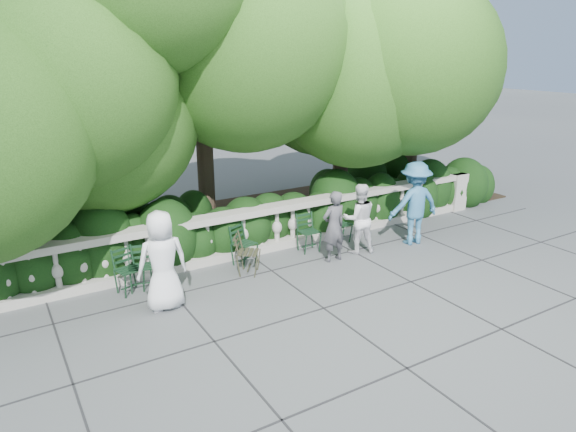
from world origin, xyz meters
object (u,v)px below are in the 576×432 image
person_woman_grey (334,226)px  chair_f (345,244)px  person_older_blue (414,203)px  chair_weathered (256,274)px  person_casual_man (359,218)px  chair_b (250,266)px  chair_e (312,253)px  chair_a (135,295)px  chair_c (143,293)px  person_businessman (162,261)px

person_woman_grey → chair_f: bearing=-145.2°
person_woman_grey → person_older_blue: person_older_blue is taller
chair_weathered → person_casual_man: size_ratio=0.56×
chair_b → person_woman_grey: size_ratio=0.56×
chair_f → person_woman_grey: person_woman_grey is taller
chair_e → chair_a: bearing=-177.3°
chair_b → chair_c: 2.21m
person_casual_man → chair_e: bearing=-4.8°
chair_b → chair_weathered: bearing=-119.9°
chair_a → chair_b: size_ratio=1.00×
chair_b → person_woman_grey: bearing=-41.5°
chair_a → chair_weathered: 2.30m
person_woman_grey → chair_e: bearing=-76.1°
chair_e → person_businessman: bearing=-165.4°
chair_c → chair_e: 3.66m
chair_f → chair_c: bearing=159.1°
chair_a → chair_c: (0.14, 0.01, 0.00)m
chair_f → person_woman_grey: size_ratio=0.56×
chair_b → person_older_blue: person_older_blue is taller
person_casual_man → chair_weathered: bearing=18.1°
chair_b → chair_c: (-2.20, -0.07, 0.00)m
chair_weathered → person_woman_grey: size_ratio=0.56×
chair_a → person_woman_grey: 4.06m
chair_e → person_businessman: size_ratio=0.49×
chair_b → chair_f: size_ratio=1.00×
chair_c → chair_weathered: same height
person_casual_man → chair_c: bearing=15.3°
person_older_blue → chair_b: bearing=-1.2°
chair_b → person_casual_man: size_ratio=0.56×
chair_b → chair_f: (2.38, -0.04, 0.00)m
chair_e → chair_weathered: size_ratio=1.00×
person_businessman → person_woman_grey: bearing=-174.6°
chair_f → person_older_blue: bearing=-48.0°
chair_a → chair_e: same height
person_casual_man → person_older_blue: size_ratio=0.81×
chair_c → person_older_blue: person_older_blue is taller
person_woman_grey → person_casual_man: person_casual_man is taller
chair_c → chair_e: (3.66, -0.01, 0.00)m
chair_e → person_older_blue: size_ratio=0.45×
chair_a → chair_e: (3.79, 0.00, 0.00)m
chair_c → person_woman_grey: (3.81, -0.55, 0.74)m
chair_b → chair_e: size_ratio=1.00×
chair_b → person_older_blue: (3.72, -0.72, 0.93)m
chair_b → person_casual_man: person_casual_man is taller
chair_weathered → chair_a: bearing=118.8°
chair_f → chair_weathered: bearing=167.0°
chair_c → person_woman_grey: person_woman_grey is taller
chair_weathered → person_woman_grey: 1.85m
chair_a → chair_weathered: same height
chair_a → person_businessman: bearing=-79.8°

